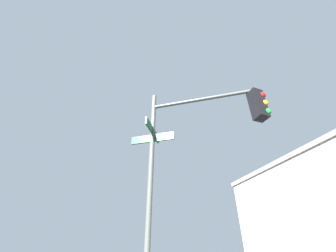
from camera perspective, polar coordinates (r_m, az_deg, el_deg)
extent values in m
cylinder|color=#474C47|center=(4.81, -4.91, -18.00)|extent=(0.12, 0.12, 5.58)
cylinder|color=#474C47|center=(5.70, 8.85, 7.01)|extent=(1.59, 2.18, 0.09)
cube|color=black|center=(5.52, 22.83, 5.23)|extent=(0.28, 0.28, 0.80)
sphere|color=red|center=(5.69, 23.77, 7.40)|extent=(0.18, 0.18, 0.18)
sphere|color=orange|center=(5.55, 24.35, 5.42)|extent=(0.18, 0.18, 0.18)
sphere|color=green|center=(5.41, 24.94, 3.34)|extent=(0.18, 0.18, 0.18)
cube|color=#0F5128|center=(5.36, -4.20, -3.30)|extent=(0.67, 0.92, 0.20)
cube|color=#0F5128|center=(5.47, -4.11, -1.30)|extent=(0.84, 0.61, 0.20)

